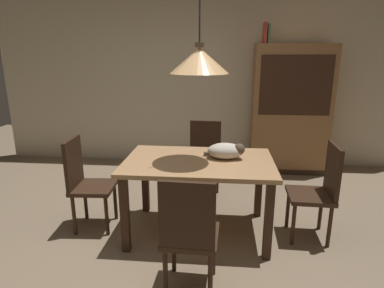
# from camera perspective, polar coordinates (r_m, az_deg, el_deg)

# --- Properties ---
(ground) EXTENTS (10.00, 10.00, 0.00)m
(ground) POSITION_cam_1_polar(r_m,az_deg,el_deg) (3.04, -2.22, -18.85)
(ground) COLOR #847056
(back_wall) EXTENTS (6.40, 0.10, 2.90)m
(back_wall) POSITION_cam_1_polar(r_m,az_deg,el_deg) (5.15, 1.50, 12.62)
(back_wall) COLOR beige
(back_wall) RESTS_ON ground
(dining_table) EXTENTS (1.40, 0.90, 0.75)m
(dining_table) POSITION_cam_1_polar(r_m,az_deg,el_deg) (3.10, 1.19, -4.62)
(dining_table) COLOR tan
(dining_table) RESTS_ON ground
(chair_near_front) EXTENTS (0.42, 0.42, 0.93)m
(chair_near_front) POSITION_cam_1_polar(r_m,az_deg,el_deg) (2.36, -0.49, -15.15)
(chair_near_front) COLOR #382316
(chair_near_front) RESTS_ON ground
(chair_right_side) EXTENTS (0.41, 0.41, 0.93)m
(chair_right_side) POSITION_cam_1_polar(r_m,az_deg,el_deg) (3.27, 21.46, -7.21)
(chair_right_side) COLOR #382316
(chair_right_side) RESTS_ON ground
(chair_left_side) EXTENTS (0.42, 0.42, 0.93)m
(chair_left_side) POSITION_cam_1_polar(r_m,az_deg,el_deg) (3.41, -18.23, -5.98)
(chair_left_side) COLOR #382316
(chair_left_side) RESTS_ON ground
(chair_far_back) EXTENTS (0.43, 0.43, 0.93)m
(chair_far_back) POSITION_cam_1_polar(r_m,az_deg,el_deg) (3.97, 2.17, -2.11)
(chair_far_back) COLOR #382316
(chair_far_back) RESTS_ON ground
(cat_sleeping) EXTENTS (0.39, 0.23, 0.16)m
(cat_sleeping) POSITION_cam_1_polar(r_m,az_deg,el_deg) (3.11, 6.08, -1.19)
(cat_sleeping) COLOR beige
(cat_sleeping) RESTS_ON dining_table
(pendant_lamp) EXTENTS (0.52, 0.52, 1.30)m
(pendant_lamp) POSITION_cam_1_polar(r_m,az_deg,el_deg) (2.91, 1.31, 14.49)
(pendant_lamp) COLOR #E0A86B
(hutch_bookcase) EXTENTS (1.12, 0.45, 1.85)m
(hutch_bookcase) POSITION_cam_1_polar(r_m,az_deg,el_deg) (4.97, 16.84, 5.35)
(hutch_bookcase) COLOR olive
(hutch_bookcase) RESTS_ON ground
(book_red_tall) EXTENTS (0.04, 0.22, 0.28)m
(book_red_tall) POSITION_cam_1_polar(r_m,az_deg,el_deg) (4.84, 12.66, 18.47)
(book_red_tall) COLOR #B73833
(book_red_tall) RESTS_ON hutch_bookcase
(book_green_slim) EXTENTS (0.03, 0.20, 0.26)m
(book_green_slim) POSITION_cam_1_polar(r_m,az_deg,el_deg) (4.85, 13.26, 18.31)
(book_green_slim) COLOR #427A4C
(book_green_slim) RESTS_ON hutch_bookcase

